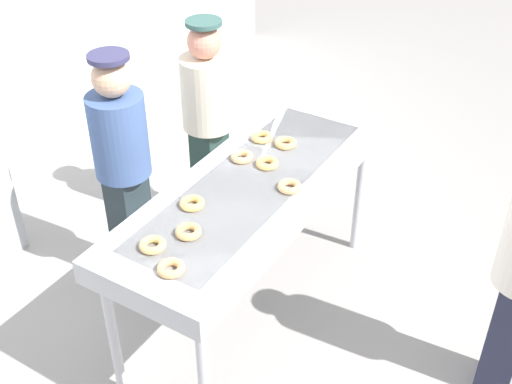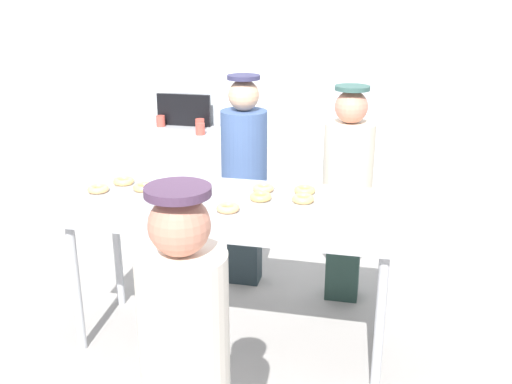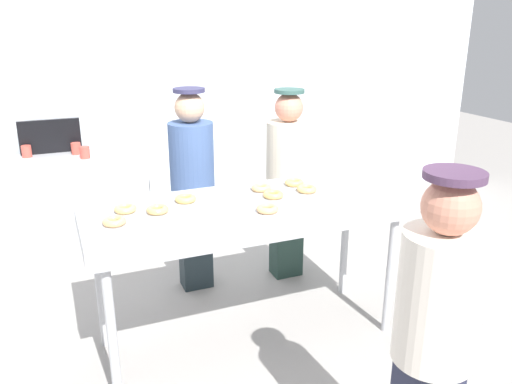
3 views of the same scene
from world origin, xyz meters
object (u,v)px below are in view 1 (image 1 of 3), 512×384
glazed_donut_0 (242,157)px  glazed_donut_8 (290,186)px  glazed_donut_3 (171,268)px  glazed_donut_2 (192,203)px  worker_assistant (208,115)px  glazed_donut_6 (286,143)px  glazed_donut_7 (153,245)px  fryer_conveyor (252,193)px  glazed_donut_4 (262,137)px  worker_baker (123,161)px  glazed_donut_1 (189,232)px  glazed_donut_5 (267,163)px

glazed_donut_0 → glazed_donut_8: 0.41m
glazed_donut_8 → glazed_donut_3: bearing=170.6°
glazed_donut_8 → glazed_donut_0: bearing=72.4°
glazed_donut_0 → glazed_donut_2: (-0.53, -0.02, 0.00)m
worker_assistant → glazed_donut_3: bearing=24.3°
glazed_donut_6 → glazed_donut_7: 1.19m
fryer_conveyor → glazed_donut_7: bearing=171.8°
glazed_donut_7 → glazed_donut_4: bearing=4.0°
glazed_donut_8 → worker_baker: 1.09m
glazed_donut_1 → glazed_donut_7: same height
glazed_donut_2 → glazed_donut_5: 0.56m
worker_baker → glazed_donut_8: bearing=111.8°
glazed_donut_7 → glazed_donut_8: (0.79, -0.33, 0.00)m
glazed_donut_7 → worker_baker: bearing=50.1°
fryer_conveyor → glazed_donut_3: 0.85m
fryer_conveyor → worker_assistant: bearing=49.5°
glazed_donut_0 → glazed_donut_2: bearing=-177.5°
fryer_conveyor → worker_baker: worker_baker is taller
glazed_donut_5 → worker_assistant: 0.89m
glazed_donut_8 → fryer_conveyor: bearing=100.4°
glazed_donut_5 → glazed_donut_1: bearing=179.1°
glazed_donut_1 → glazed_donut_7: 0.20m
glazed_donut_1 → glazed_donut_4: 1.01m
glazed_donut_3 → worker_assistant: bearing=29.2°
fryer_conveyor → glazed_donut_6: bearing=3.7°
glazed_donut_0 → glazed_donut_3: same height
glazed_donut_3 → glazed_donut_8: bearing=-9.4°
glazed_donut_0 → glazed_donut_7: bearing=-176.0°
glazed_donut_6 → worker_baker: worker_baker is taller
glazed_donut_0 → glazed_donut_3: size_ratio=1.00×
glazed_donut_5 → glazed_donut_8: (-0.14, -0.23, 0.00)m
fryer_conveyor → glazed_donut_5: bearing=2.6°
fryer_conveyor → glazed_donut_0: (0.16, 0.17, 0.10)m
glazed_donut_6 → glazed_donut_2: bearing=171.6°
glazed_donut_2 → glazed_donut_6: bearing=-8.4°
fryer_conveyor → glazed_donut_2: size_ratio=15.50×
glazed_donut_6 → glazed_donut_7: same height
glazed_donut_7 → worker_assistant: bearing=25.0°
glazed_donut_1 → glazed_donut_5: (0.75, -0.01, 0.00)m
glazed_donut_2 → glazed_donut_6: (0.80, -0.12, 0.00)m
glazed_donut_5 → glazed_donut_7: 0.93m
glazed_donut_6 → glazed_donut_7: size_ratio=1.00×
glazed_donut_1 → glazed_donut_7: bearing=153.4°
glazed_donut_6 → worker_baker: bearing=124.4°
glazed_donut_8 → worker_baker: bearing=98.9°
glazed_donut_6 → glazed_donut_8: bearing=-148.0°
glazed_donut_2 → glazed_donut_4: 0.79m
glazed_donut_2 → worker_assistant: bearing=31.0°
glazed_donut_2 → glazed_donut_7: size_ratio=1.00×
glazed_donut_0 → glazed_donut_7: size_ratio=1.00×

